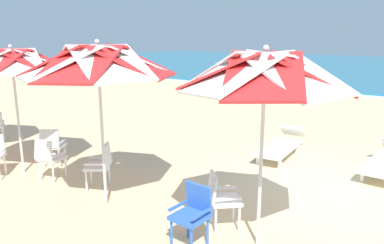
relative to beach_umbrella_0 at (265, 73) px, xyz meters
name	(u,v)px	position (x,y,z in m)	size (l,w,h in m)	color
ground_plane	(326,195)	(0.33, 2.23, -2.38)	(80.00, 80.00, 0.00)	beige
beach_umbrella_0	(265,73)	(0.00, 0.00, 0.00)	(2.26, 2.26, 2.73)	silver
plastic_chair_0	(221,197)	(-0.67, 0.12, -1.88)	(0.63, 0.63, 0.87)	white
plastic_chair_1	(193,211)	(-0.75, -0.51, -1.88)	(0.47, 0.50, 0.87)	blue
beach_umbrella_1	(98,62)	(-2.68, -0.33, 0.05)	(2.49, 2.49, 2.79)	silver
plastic_chair_2	(101,163)	(-3.28, 0.12, -1.88)	(0.63, 0.62, 0.87)	white
beach_umbrella_2	(12,62)	(-5.29, -0.26, -0.04)	(2.33, 2.33, 2.67)	silver
plastic_chair_3	(49,157)	(-4.44, -0.19, -1.88)	(0.51, 0.54, 0.87)	white
plastic_chair_5	(52,144)	(-5.12, 0.37, -1.88)	(0.61, 0.62, 0.87)	white
sun_lounger_2	(282,145)	(-1.20, 3.94, -2.10)	(0.72, 2.17, 0.62)	white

